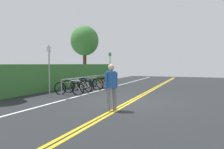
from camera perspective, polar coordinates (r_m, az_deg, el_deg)
ground_plane at (r=9.18m, az=4.77°, el=-7.20°), size 37.92×10.90×0.05m
centre_line_yellow_inner at (r=9.15m, az=5.25°, el=-7.06°), size 34.13×0.10×0.00m
centre_line_yellow_outer at (r=9.19m, az=4.29°, el=-7.01°), size 34.13×0.10×0.00m
bike_lane_stripe_white at (r=10.32m, az=-10.33°, el=-5.97°), size 34.13×0.12×0.00m
bike_rack at (r=13.25m, az=-6.29°, el=-1.40°), size 5.52×0.05×0.82m
bicycle_0 at (r=11.28m, az=-11.12°, el=-3.58°), size 0.46×1.68×0.70m
bicycle_1 at (r=11.95m, az=-9.08°, el=-3.05°), size 0.46×1.77×0.76m
bicycle_2 at (r=12.63m, az=-7.81°, el=-2.84°), size 0.50×1.71×0.71m
bicycle_3 at (r=13.23m, az=-5.69°, el=-2.45°), size 0.46×1.73×0.77m
bicycle_4 at (r=13.84m, az=-4.71°, el=-2.20°), size 0.48×1.80×0.78m
bicycle_5 at (r=14.55m, az=-3.44°, el=-2.12°), size 0.52×1.61×0.69m
bicycle_6 at (r=15.32m, az=-2.86°, el=-1.90°), size 0.46×1.74×0.68m
pedestrian at (r=7.30m, az=-0.20°, el=-2.53°), size 0.42×0.32×1.56m
sign_post_near at (r=10.60m, az=-16.01°, el=2.01°), size 0.36×0.09×2.41m
sign_post_far at (r=16.11m, az=-0.52°, el=2.39°), size 0.36×0.08×2.44m
hedge_backdrop at (r=15.70m, az=-11.15°, el=-0.17°), size 14.47×0.97×1.54m
tree_mid at (r=20.84m, az=-7.13°, el=8.63°), size 2.60×2.60×5.12m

